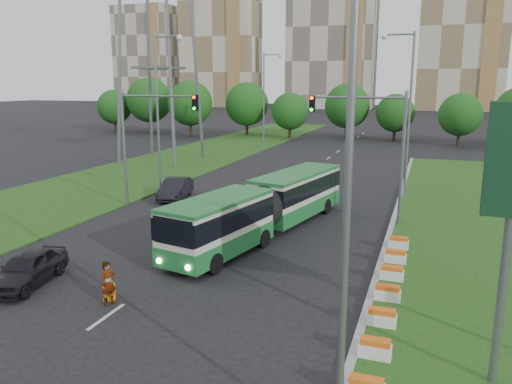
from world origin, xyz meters
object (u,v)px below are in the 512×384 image
at_px(shopping_trolley, 109,292).
at_px(articulated_bus, 263,206).
at_px(traffic_mast_median, 376,136).
at_px(car_left_near, 28,268).
at_px(car_left_far, 176,189).
at_px(traffic_mast_left, 144,130).
at_px(pedestrian, 108,283).

bearing_deg(shopping_trolley, articulated_bus, 63.26).
bearing_deg(traffic_mast_median, car_left_near, -131.26).
bearing_deg(car_left_far, car_left_near, -95.63).
height_order(traffic_mast_left, pedestrian, traffic_mast_left).
relative_size(car_left_near, pedestrian, 2.46).
relative_size(car_left_far, shopping_trolley, 6.93).
height_order(articulated_bus, car_left_near, articulated_bus).
distance_m(traffic_mast_median, articulated_bus, 7.95).
distance_m(traffic_mast_median, car_left_near, 19.87).
distance_m(articulated_bus, shopping_trolley, 10.98).
bearing_deg(traffic_mast_left, traffic_mast_median, 3.77).
xyz_separation_m(traffic_mast_median, articulated_bus, (-5.60, -4.22, -3.75)).
xyz_separation_m(traffic_mast_left, shopping_trolley, (6.62, -13.72, -5.02)).
bearing_deg(car_left_far, shopping_trolley, -82.04).
relative_size(traffic_mast_median, car_left_far, 1.73).
xyz_separation_m(traffic_mast_median, pedestrian, (-8.30, -15.05, -4.48)).
distance_m(car_left_near, car_left_far, 16.58).
bearing_deg(articulated_bus, traffic_mast_left, 173.45).
bearing_deg(pedestrian, traffic_mast_left, 49.98).
bearing_deg(shopping_trolley, traffic_mast_median, 48.79).
relative_size(traffic_mast_left, articulated_bus, 0.50).
relative_size(traffic_mast_median, car_left_near, 1.86).
height_order(traffic_mast_left, car_left_near, traffic_mast_left).
height_order(traffic_mast_left, articulated_bus, traffic_mast_left).
distance_m(traffic_mast_left, car_left_far, 5.49).
bearing_deg(pedestrian, car_left_far, 44.07).
xyz_separation_m(traffic_mast_median, car_left_far, (-14.53, 1.95, -4.59)).
relative_size(traffic_mast_left, shopping_trolley, 11.97).
bearing_deg(car_left_near, car_left_far, 85.75).
bearing_deg(car_left_near, pedestrian, -17.16).
height_order(traffic_mast_median, articulated_bus, traffic_mast_median).
distance_m(traffic_mast_left, pedestrian, 16.27).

